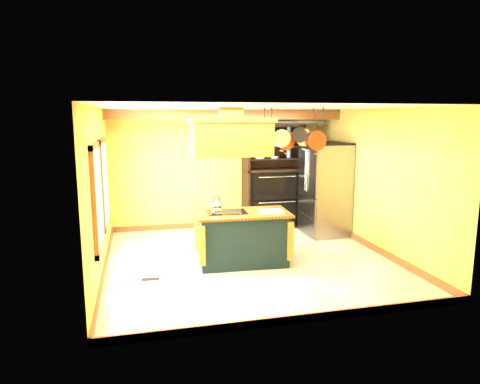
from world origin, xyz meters
name	(u,v)px	position (x,y,z in m)	size (l,w,h in m)	color
floor	(249,260)	(0.00, 0.00, 0.00)	(5.00, 5.00, 0.00)	beige
ceiling	(249,108)	(0.00, 0.00, 2.70)	(5.00, 5.00, 0.00)	white
wall_back	(221,169)	(0.00, 2.50, 1.35)	(5.00, 0.02, 2.70)	gold
wall_front	(302,219)	(0.00, -2.50, 1.35)	(5.00, 0.02, 2.70)	gold
wall_left	(100,192)	(-2.50, 0.00, 1.35)	(0.02, 5.00, 2.70)	gold
wall_right	(377,181)	(2.50, 0.00, 1.35)	(0.02, 5.00, 2.70)	gold
ceiling_beam	(228,115)	(0.00, 1.70, 2.59)	(5.00, 0.15, 0.20)	brown
window_near	(97,198)	(-2.47, -0.80, 1.40)	(0.06, 1.06, 1.56)	brown
window_far	(104,183)	(-2.47, 0.60, 1.40)	(0.06, 1.06, 1.56)	brown
kitchen_island	(242,237)	(-0.16, -0.14, 0.47)	(1.66, 0.98, 1.11)	black
range_hood	(231,135)	(-0.36, -0.15, 2.24)	(1.38, 0.78, 0.80)	#BD782F
pot_rack	(294,131)	(0.76, -0.15, 2.31)	(1.11, 0.50, 0.73)	black
refrigerator	(325,191)	(2.06, 1.33, 0.96)	(0.85, 1.01, 1.97)	gray
hutch	(272,188)	(1.15, 2.24, 0.91)	(1.34, 0.61, 2.38)	black
floor_register	(150,279)	(-1.76, -0.56, 0.01)	(0.28, 0.12, 0.01)	black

